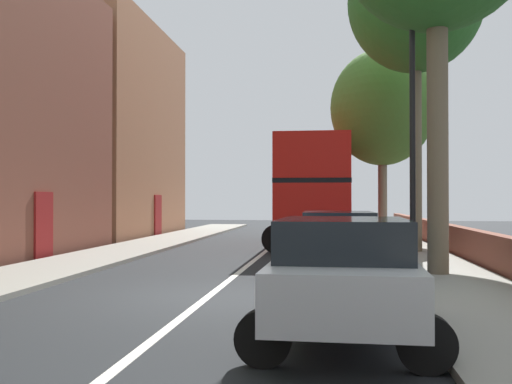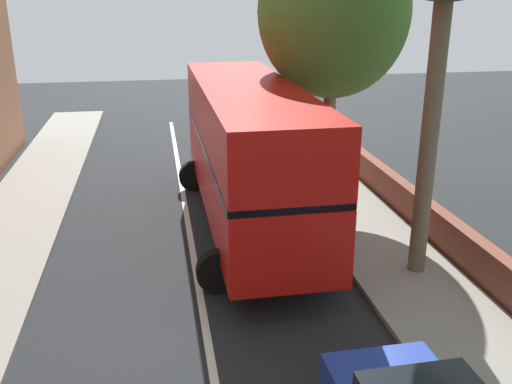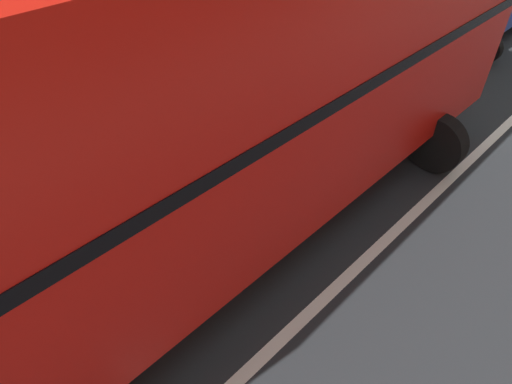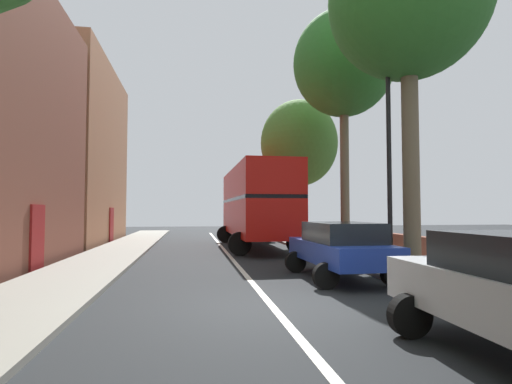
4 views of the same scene
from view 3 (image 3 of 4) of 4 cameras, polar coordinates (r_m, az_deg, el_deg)
name	(u,v)px [view 3 (image 3 of 4)]	position (r m, az deg, el deg)	size (l,w,h in m)	color
double_decker_bus	(226,88)	(5.23, -3.88, 13.07)	(3.59, 10.34, 4.06)	red
parked_car_blue_right_1	(484,3)	(14.09, 27.10, 20.76)	(2.47, 4.36, 1.58)	#1E389E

